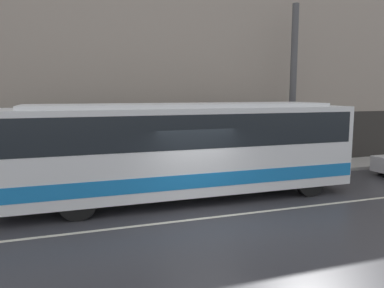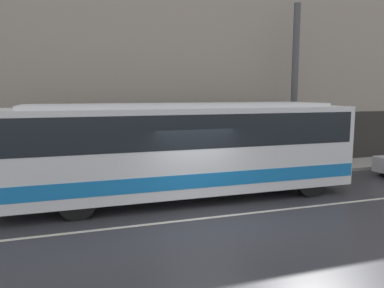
# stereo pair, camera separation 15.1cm
# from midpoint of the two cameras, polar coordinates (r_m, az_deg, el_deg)

# --- Properties ---
(ground_plane) EXTENTS (60.00, 60.00, 0.00)m
(ground_plane) POSITION_cam_midpoint_polar(r_m,az_deg,el_deg) (11.06, 2.49, -11.23)
(ground_plane) COLOR #333338
(sidewalk) EXTENTS (60.00, 2.26, 0.14)m
(sidewalk) POSITION_cam_midpoint_polar(r_m,az_deg,el_deg) (15.76, -4.14, -5.17)
(sidewalk) COLOR #A09E99
(sidewalk) RESTS_ON ground_plane
(building_facade) EXTENTS (60.00, 0.35, 10.49)m
(building_facade) POSITION_cam_midpoint_polar(r_m,az_deg,el_deg) (16.65, -5.41, 12.78)
(building_facade) COLOR gray
(building_facade) RESTS_ON ground_plane
(lane_stripe) EXTENTS (54.00, 0.14, 0.01)m
(lane_stripe) POSITION_cam_midpoint_polar(r_m,az_deg,el_deg) (11.06, 2.49, -11.21)
(lane_stripe) COLOR beige
(lane_stripe) RESTS_ON ground_plane
(transit_bus) EXTENTS (11.83, 2.59, 3.25)m
(transit_bus) POSITION_cam_midpoint_polar(r_m,az_deg,el_deg) (12.62, -0.97, -0.27)
(transit_bus) COLOR white
(transit_bus) RESTS_ON ground_plane
(utility_pole_near) EXTENTS (0.29, 0.29, 7.34)m
(utility_pole_near) POSITION_cam_midpoint_polar(r_m,az_deg,el_deg) (17.60, 15.58, 8.21)
(utility_pole_near) COLOR #4C4C4F
(utility_pole_near) RESTS_ON sidewalk
(pedestrian_waiting) EXTENTS (0.36, 0.36, 1.66)m
(pedestrian_waiting) POSITION_cam_midpoint_polar(r_m,az_deg,el_deg) (15.74, 4.26, -2.04)
(pedestrian_waiting) COLOR #333338
(pedestrian_waiting) RESTS_ON sidewalk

